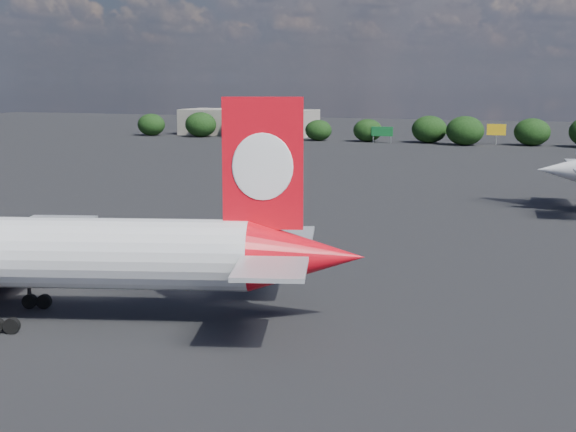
% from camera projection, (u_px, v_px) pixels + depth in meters
% --- Properties ---
extents(ground, '(500.00, 500.00, 0.00)m').
position_uv_depth(ground, '(302.00, 211.00, 107.80)').
color(ground, black).
rests_on(ground, ground).
extents(qantas_airliner, '(49.24, 47.22, 16.35)m').
position_uv_depth(qantas_airliner, '(6.00, 254.00, 58.28)').
color(qantas_airliner, white).
rests_on(qantas_airliner, ground).
extents(terminal_building, '(42.00, 16.00, 8.00)m').
position_uv_depth(terminal_building, '(249.00, 122.00, 251.44)').
color(terminal_building, gray).
rests_on(terminal_building, ground).
extents(highway_sign, '(6.00, 0.30, 4.50)m').
position_uv_depth(highway_sign, '(382.00, 132.00, 220.51)').
color(highway_sign, '#13622A').
rests_on(highway_sign, ground).
extents(billboard_yellow, '(5.00, 0.30, 5.50)m').
position_uv_depth(billboard_yellow, '(496.00, 130.00, 215.51)').
color(billboard_yellow, yellow).
rests_on(billboard_yellow, ground).
extents(horizon_treeline, '(206.04, 16.19, 8.96)m').
position_uv_depth(horizon_treeline, '(457.00, 130.00, 217.63)').
color(horizon_treeline, black).
rests_on(horizon_treeline, ground).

